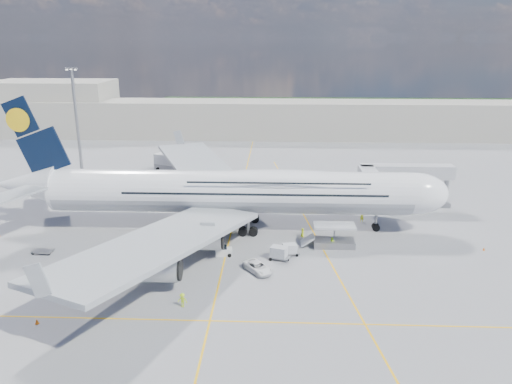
{
  "coord_description": "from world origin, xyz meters",
  "views": [
    {
      "loc": [
        7.6,
        -71.51,
        31.96
      ],
      "look_at": [
        4.3,
        8.0,
        7.36
      ],
      "focal_mm": 35.0,
      "sensor_mm": 36.0,
      "label": 1
    }
  ],
  "objects_px": {
    "dolly_nose_far": "(290,249)",
    "cone_nose": "(484,249)",
    "cargo_loader": "(333,239)",
    "dolly_nose_near": "(279,253)",
    "catering_truck_outer": "(169,164)",
    "crew_loader": "(332,243)",
    "catering_truck_inner": "(227,183)",
    "crew_nose": "(362,217)",
    "dolly_back": "(43,251)",
    "crew_van": "(302,232)",
    "dolly_row_c": "(110,275)",
    "airliner": "(233,191)",
    "dolly_row_b": "(102,269)",
    "jet_bridge": "(393,176)",
    "light_mast": "(77,121)",
    "cone_wing_right_inner": "(225,253)",
    "cone_wing_right_outer": "(37,321)",
    "crew_tug": "(182,300)",
    "baggage_tug": "(224,252)",
    "cone_wing_left_outer": "(145,190)",
    "crew_wing": "(155,259)",
    "cone_wing_left_inner": "(229,202)",
    "dolly_row_a": "(39,282)",
    "service_van": "(258,267)"
  },
  "relations": [
    {
      "from": "dolly_nose_far",
      "to": "cone_nose",
      "type": "height_order",
      "value": "dolly_nose_far"
    },
    {
      "from": "cargo_loader",
      "to": "dolly_nose_near",
      "type": "bearing_deg",
      "value": -148.15
    },
    {
      "from": "catering_truck_outer",
      "to": "crew_loader",
      "type": "height_order",
      "value": "catering_truck_outer"
    },
    {
      "from": "catering_truck_inner",
      "to": "crew_nose",
      "type": "distance_m",
      "value": 31.78
    },
    {
      "from": "dolly_back",
      "to": "crew_van",
      "type": "xyz_separation_m",
      "value": [
        40.64,
        8.39,
        0.43
      ]
    },
    {
      "from": "dolly_row_c",
      "to": "cargo_loader",
      "type": "bearing_deg",
      "value": 48.37
    },
    {
      "from": "airliner",
      "to": "crew_loader",
      "type": "relative_size",
      "value": 45.14
    },
    {
      "from": "dolly_row_c",
      "to": "crew_loader",
      "type": "relative_size",
      "value": 2.19
    },
    {
      "from": "catering_truck_outer",
      "to": "dolly_row_b",
      "type": "bearing_deg",
      "value": -65.13
    },
    {
      "from": "dolly_row_b",
      "to": "crew_loader",
      "type": "distance_m",
      "value": 35.15
    },
    {
      "from": "jet_bridge",
      "to": "light_mast",
      "type": "relative_size",
      "value": 0.74
    },
    {
      "from": "dolly_row_c",
      "to": "cone_wing_right_inner",
      "type": "xyz_separation_m",
      "value": [
        14.7,
        9.63,
        -0.85
      ]
    },
    {
      "from": "dolly_row_b",
      "to": "cone_wing_right_outer",
      "type": "height_order",
      "value": "cone_wing_right_outer"
    },
    {
      "from": "cargo_loader",
      "to": "crew_tug",
      "type": "distance_m",
      "value": 28.62
    },
    {
      "from": "cargo_loader",
      "to": "crew_tug",
      "type": "bearing_deg",
      "value": -136.06
    },
    {
      "from": "baggage_tug",
      "to": "catering_truck_outer",
      "type": "height_order",
      "value": "catering_truck_outer"
    },
    {
      "from": "crew_nose",
      "to": "dolly_nose_near",
      "type": "bearing_deg",
      "value": -140.93
    },
    {
      "from": "airliner",
      "to": "cone_wing_left_outer",
      "type": "relative_size",
      "value": 161.84
    },
    {
      "from": "dolly_row_b",
      "to": "crew_wing",
      "type": "distance_m",
      "value": 7.52
    },
    {
      "from": "crew_van",
      "to": "cone_nose",
      "type": "xyz_separation_m",
      "value": [
        28.3,
        -4.44,
        -0.54
      ]
    },
    {
      "from": "dolly_row_b",
      "to": "airliner",
      "type": "bearing_deg",
      "value": 62.32
    },
    {
      "from": "baggage_tug",
      "to": "crew_tug",
      "type": "relative_size",
      "value": 1.45
    },
    {
      "from": "crew_van",
      "to": "dolly_back",
      "type": "bearing_deg",
      "value": 79.93
    },
    {
      "from": "jet_bridge",
      "to": "crew_nose",
      "type": "distance_m",
      "value": 11.07
    },
    {
      "from": "crew_wing",
      "to": "cone_wing_left_outer",
      "type": "distance_m",
      "value": 38.24
    },
    {
      "from": "catering_truck_inner",
      "to": "cone_wing_left_outer",
      "type": "relative_size",
      "value": 13.81
    },
    {
      "from": "crew_wing",
      "to": "cone_wing_left_outer",
      "type": "height_order",
      "value": "crew_wing"
    },
    {
      "from": "cone_wing_left_inner",
      "to": "cone_wing_right_outer",
      "type": "relative_size",
      "value": 0.89
    },
    {
      "from": "dolly_row_a",
      "to": "cone_nose",
      "type": "bearing_deg",
      "value": 16.5
    },
    {
      "from": "catering_truck_outer",
      "to": "cone_wing_right_outer",
      "type": "distance_m",
      "value": 69.44
    },
    {
      "from": "cargo_loader",
      "to": "dolly_nose_near",
      "type": "xyz_separation_m",
      "value": [
        -8.63,
        -5.36,
        -0.16
      ]
    },
    {
      "from": "crew_wing",
      "to": "cone_wing_left_outer",
      "type": "bearing_deg",
      "value": 37.06
    },
    {
      "from": "dolly_row_a",
      "to": "cone_wing_left_outer",
      "type": "relative_size",
      "value": 7.2
    },
    {
      "from": "dolly_row_b",
      "to": "dolly_row_c",
      "type": "distance_m",
      "value": 4.36
    },
    {
      "from": "jet_bridge",
      "to": "dolly_row_c",
      "type": "bearing_deg",
      "value": -144.41
    },
    {
      "from": "dolly_row_b",
      "to": "dolly_nose_near",
      "type": "bearing_deg",
      "value": 28.37
    },
    {
      "from": "dolly_nose_far",
      "to": "catering_truck_inner",
      "type": "xyz_separation_m",
      "value": [
        -12.78,
        32.9,
        0.94
      ]
    },
    {
      "from": "dolly_row_a",
      "to": "service_van",
      "type": "xyz_separation_m",
      "value": [
        29.47,
        5.08,
        0.33
      ]
    },
    {
      "from": "catering_truck_outer",
      "to": "cone_wing_right_outer",
      "type": "height_order",
      "value": "catering_truck_outer"
    },
    {
      "from": "crew_tug",
      "to": "dolly_back",
      "type": "bearing_deg",
      "value": 157.16
    },
    {
      "from": "dolly_row_a",
      "to": "cone_wing_left_inner",
      "type": "distance_m",
      "value": 42.45
    },
    {
      "from": "dolly_row_b",
      "to": "service_van",
      "type": "xyz_separation_m",
      "value": [
        22.34,
        0.58,
        0.37
      ]
    },
    {
      "from": "catering_truck_outer",
      "to": "crew_loader",
      "type": "distance_m",
      "value": 58.02
    },
    {
      "from": "dolly_back",
      "to": "crew_wing",
      "type": "xyz_separation_m",
      "value": [
        18.52,
        -3.61,
        0.65
      ]
    },
    {
      "from": "cargo_loader",
      "to": "dolly_row_a",
      "type": "bearing_deg",
      "value": -160.19
    },
    {
      "from": "crew_van",
      "to": "cone_wing_right_outer",
      "type": "distance_m",
      "value": 42.79
    },
    {
      "from": "catering_truck_outer",
      "to": "crew_wing",
      "type": "distance_m",
      "value": 54.1
    },
    {
      "from": "cone_wing_right_inner",
      "to": "service_van",
      "type": "bearing_deg",
      "value": -45.93
    },
    {
      "from": "jet_bridge",
      "to": "dolly_back",
      "type": "distance_m",
      "value": 62.88
    },
    {
      "from": "crew_nose",
      "to": "cone_wing_left_inner",
      "type": "height_order",
      "value": "crew_nose"
    }
  ]
}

